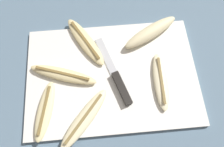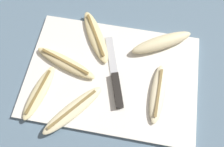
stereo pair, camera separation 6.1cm
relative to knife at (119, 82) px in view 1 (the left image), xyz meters
The scene contains 9 objects.
ground_plane 0.04m from the knife, 122.22° to the left, with size 4.00×4.00×0.00m, color slate.
cutting_board 0.03m from the knife, 122.22° to the left, with size 0.48×0.33×0.01m.
knife is the anchor object (origin of this frame).
banana_bright_far 0.12m from the knife, ahead, with size 0.05×0.17×0.02m.
banana_soft_right 0.21m from the knife, 162.60° to the right, with size 0.07×0.17×0.02m.
banana_mellow_near 0.16m from the knife, 122.27° to the left, with size 0.13×0.19×0.02m.
banana_cream_curved 0.18m from the knife, 52.79° to the left, with size 0.18×0.13×0.03m.
banana_ripe_center 0.16m from the knife, 167.34° to the left, with size 0.19×0.10×0.02m.
banana_pale_long 0.14m from the knife, 136.16° to the right, with size 0.15×0.17×0.02m.
Camera 1 is at (-0.02, -0.23, 0.59)m, focal length 35.00 mm.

